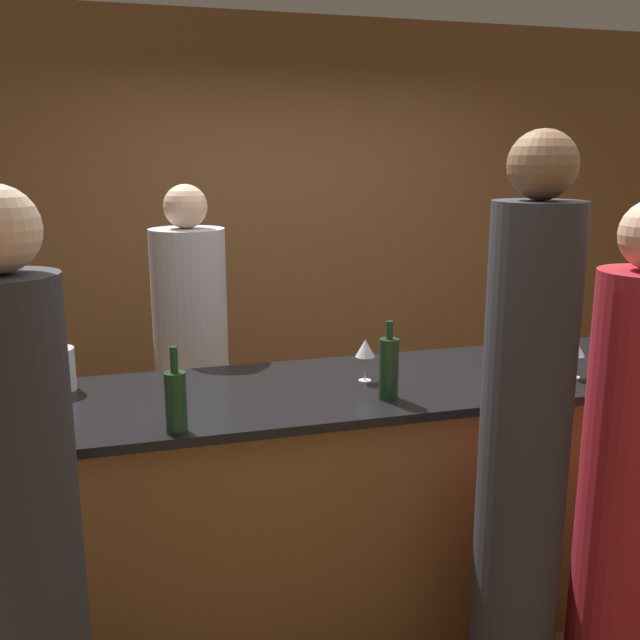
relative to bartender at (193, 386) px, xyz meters
name	(u,v)px	position (x,y,z in m)	size (l,w,h in m)	color
ground_plane	(392,605)	(0.77, -0.78, -0.85)	(14.00, 14.00, 0.00)	brown
back_wall	(290,244)	(0.77, 1.10, 0.55)	(8.00, 0.06, 2.80)	brown
bar_counter	(395,496)	(0.77, -0.78, -0.32)	(3.53, 0.79, 1.05)	brown
bartender	(193,386)	(0.00, 0.00, 0.00)	(0.36, 0.36, 1.83)	#B2B2B7
guest_1	(523,461)	(0.93, -1.48, 0.12)	(0.29, 0.29, 2.03)	#2D2D33
guest_2	(629,490)	(1.29, -1.56, 0.01)	(0.33, 0.33, 1.83)	maroon
guest_3	(29,560)	(-0.59, -1.54, 0.06)	(0.28, 0.28, 1.89)	#2D2D33
wine_bottle_0	(519,349)	(1.29, -0.83, 0.31)	(0.07, 0.07, 0.28)	black
wine_bottle_1	(176,400)	(-0.16, -1.11, 0.32)	(0.07, 0.07, 0.30)	#19381E
wine_bottle_2	(389,368)	(0.64, -0.99, 0.33)	(0.07, 0.07, 0.30)	#19381E
ice_bucket	(55,370)	(-0.58, -0.54, 0.29)	(0.15, 0.15, 0.17)	silver
wine_glass_0	(601,358)	(1.51, -1.07, 0.32)	(0.08, 0.08, 0.15)	silver
wine_glass_1	(576,349)	(1.48, -0.96, 0.33)	(0.08, 0.08, 0.16)	silver
wine_glass_4	(365,349)	(0.63, -0.76, 0.34)	(0.08, 0.08, 0.18)	silver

